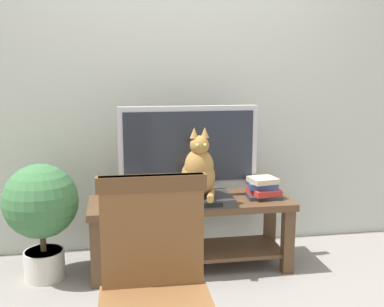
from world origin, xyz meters
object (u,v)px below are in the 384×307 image
at_px(media_box, 198,199).
at_px(tv, 189,150).
at_px(potted_plant, 41,208).
at_px(tv_stand, 191,221).
at_px(wooden_chair, 155,285).
at_px(book_stack, 263,188).
at_px(cat, 199,171).

bearing_deg(media_box, tv, 102.00).
bearing_deg(potted_plant, tv, 5.00).
xyz_separation_m(tv_stand, wooden_chair, (-0.34, -1.29, 0.22)).
height_order(tv_stand, media_box, media_box).
relative_size(tv_stand, wooden_chair, 1.42).
relative_size(media_box, book_stack, 1.85).
xyz_separation_m(tv, media_box, (0.03, -0.16, -0.29)).
relative_size(media_box, cat, 0.96).
distance_m(tv_stand, potted_plant, 0.94).
relative_size(media_box, potted_plant, 0.57).
height_order(media_box, cat, cat).
bearing_deg(tv_stand, tv, 89.98).
xyz_separation_m(tv, book_stack, (0.48, -0.11, -0.25)).
height_order(cat, wooden_chair, cat).
relative_size(cat, potted_plant, 0.59).
bearing_deg(tv, tv_stand, -90.02).
bearing_deg(cat, tv, 101.42).
xyz_separation_m(wooden_chair, book_stack, (0.82, 1.25, -0.01)).
xyz_separation_m(book_stack, potted_plant, (-1.41, 0.03, -0.07)).
distance_m(media_box, potted_plant, 0.97).
relative_size(tv_stand, book_stack, 5.75).
height_order(cat, book_stack, cat).
height_order(tv_stand, book_stack, book_stack).
xyz_separation_m(media_box, cat, (0.00, -0.01, 0.19)).
height_order(wooden_chair, book_stack, wooden_chair).
bearing_deg(potted_plant, book_stack, -1.25).
relative_size(tv_stand, tv, 1.44).
bearing_deg(tv, potted_plant, -175.00).
bearing_deg(media_box, tv_stand, 113.13).
distance_m(tv, media_box, 0.33).
height_order(tv_stand, tv, tv).
bearing_deg(potted_plant, cat, -5.43).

